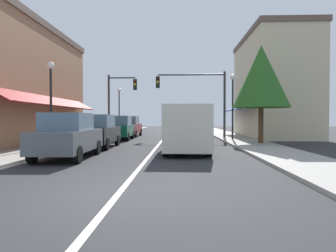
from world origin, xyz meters
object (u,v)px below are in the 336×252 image
object	(u,v)px
parked_car_nearest_left	(68,136)
van_in_lane	(187,127)
traffic_signal_left_corner	(118,96)
street_lamp_left_near	(51,90)
parked_car_far_left	(129,126)
tree_right_near	(261,77)
parked_car_third_left	(120,128)
street_lamp_right_mid	(233,96)
parked_car_second_left	(97,131)
traffic_signal_mast_arm	(199,92)
street_lamp_left_far	(119,103)

from	to	relation	value
parked_car_nearest_left	van_in_lane	bearing A→B (deg)	25.55
traffic_signal_left_corner	street_lamp_left_near	xyz separation A→B (m)	(-1.18, -10.73, -0.47)
parked_car_far_left	tree_right_near	bearing A→B (deg)	-41.34
parked_car_third_left	street_lamp_right_mid	world-z (taller)	street_lamp_right_mid
street_lamp_right_mid	parked_car_second_left	bearing A→B (deg)	-146.26
traffic_signal_mast_arm	parked_car_third_left	bearing A→B (deg)	-161.84
traffic_signal_left_corner	street_lamp_left_far	bearing A→B (deg)	100.50
parked_car_third_left	street_lamp_left_near	distance (m)	7.70
parked_car_second_left	parked_car_far_left	world-z (taller)	same
tree_right_near	parked_car_nearest_left	bearing A→B (deg)	-145.03
parked_car_second_left	parked_car_far_left	bearing A→B (deg)	89.66
parked_car_nearest_left	street_lamp_left_far	world-z (taller)	street_lamp_left_far
van_in_lane	parked_car_nearest_left	bearing A→B (deg)	-152.51
traffic_signal_mast_arm	van_in_lane	bearing A→B (deg)	-97.03
parked_car_nearest_left	parked_car_second_left	xyz separation A→B (m)	(-0.06, 4.40, 0.00)
parked_car_second_left	traffic_signal_left_corner	size ratio (longest dim) A/B	0.78
parked_car_nearest_left	traffic_signal_left_corner	size ratio (longest dim) A/B	0.78
parked_car_far_left	street_lamp_left_far	size ratio (longest dim) A/B	0.88
parked_car_nearest_left	tree_right_near	size ratio (longest dim) A/B	0.71
parked_car_nearest_left	traffic_signal_mast_arm	distance (m)	13.97
street_lamp_right_mid	street_lamp_left_far	world-z (taller)	street_lamp_left_far
parked_car_second_left	tree_right_near	world-z (taller)	tree_right_near
parked_car_far_left	traffic_signal_left_corner	xyz separation A→B (m)	(-0.81, -0.73, 2.58)
parked_car_far_left	tree_right_near	xyz separation A→B (m)	(9.20, -8.38, 3.14)
parked_car_third_left	traffic_signal_mast_arm	distance (m)	6.86
parked_car_second_left	traffic_signal_mast_arm	size ratio (longest dim) A/B	0.75
van_in_lane	street_lamp_left_far	bearing A→B (deg)	112.01
parked_car_second_left	street_lamp_left_far	distance (m)	14.65
van_in_lane	street_lamp_right_mid	bearing A→B (deg)	66.04
street_lamp_right_mid	street_lamp_left_far	size ratio (longest dim) A/B	0.99
parked_car_second_left	parked_car_nearest_left	bearing A→B (deg)	-89.75
parked_car_far_left	tree_right_near	distance (m)	12.83
traffic_signal_mast_arm	street_lamp_right_mid	world-z (taller)	traffic_signal_mast_arm
parked_car_far_left	van_in_lane	distance (m)	13.26
parked_car_third_left	street_lamp_left_near	bearing A→B (deg)	-107.14
street_lamp_left_far	parked_car_second_left	bearing A→B (deg)	-83.15
parked_car_nearest_left	street_lamp_left_far	size ratio (longest dim) A/B	0.89
parked_car_third_left	tree_right_near	bearing A→B (deg)	-25.10
traffic_signal_left_corner	street_lamp_left_far	distance (m)	4.85
parked_car_second_left	van_in_lane	xyz separation A→B (m)	(4.72, -2.03, 0.27)
van_in_lane	tree_right_near	bearing A→B (deg)	42.56
parked_car_nearest_left	parked_car_far_left	xyz separation A→B (m)	(-0.10, 14.74, 0.00)
street_lamp_left_near	street_lamp_right_mid	bearing A→B (deg)	32.81
street_lamp_left_far	tree_right_near	xyz separation A→B (m)	(10.89, -12.40, 0.86)
van_in_lane	traffic_signal_mast_arm	world-z (taller)	traffic_signal_mast_arm
parked_car_third_left	traffic_signal_mast_arm	xyz separation A→B (m)	(5.96, 1.96, 2.78)
van_in_lane	parked_car_second_left	bearing A→B (deg)	157.25
parked_car_far_left	street_lamp_left_far	world-z (taller)	street_lamp_left_far
parked_car_far_left	street_lamp_left_near	world-z (taller)	street_lamp_left_near
street_lamp_left_near	street_lamp_left_far	distance (m)	15.49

